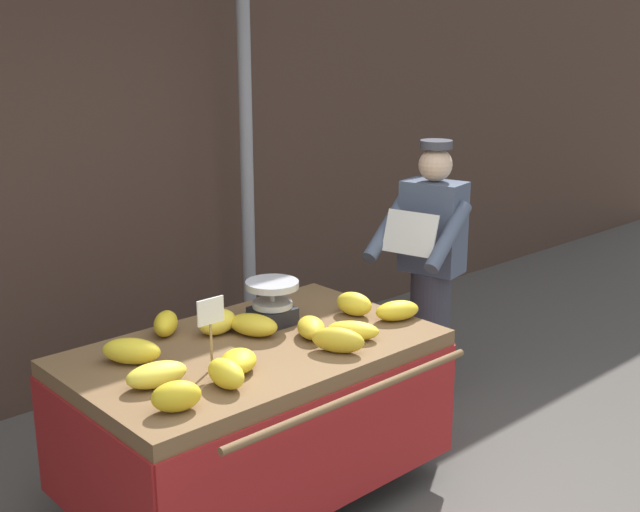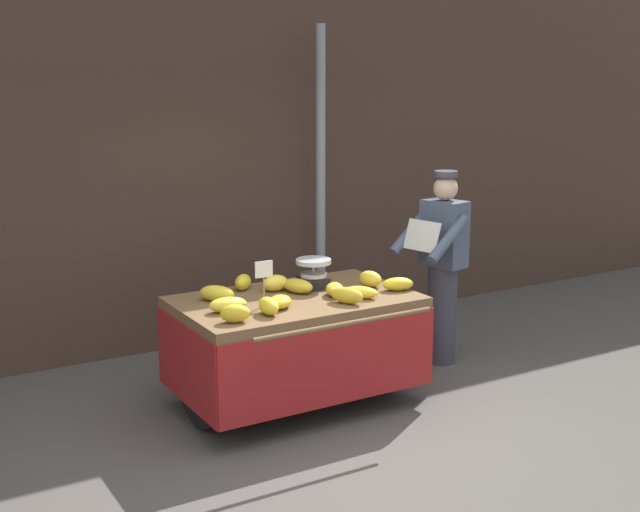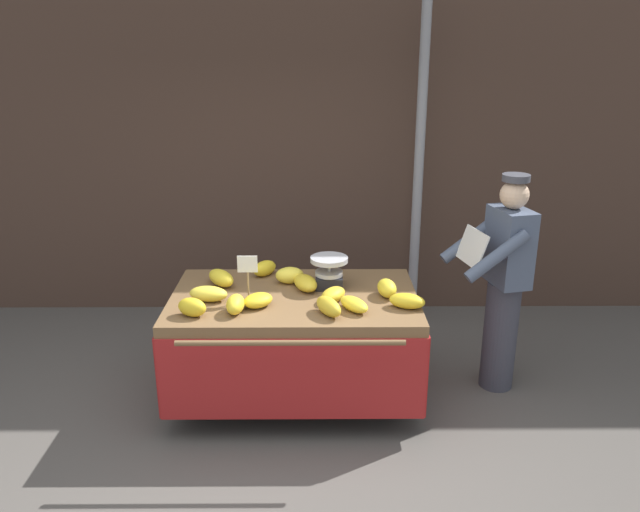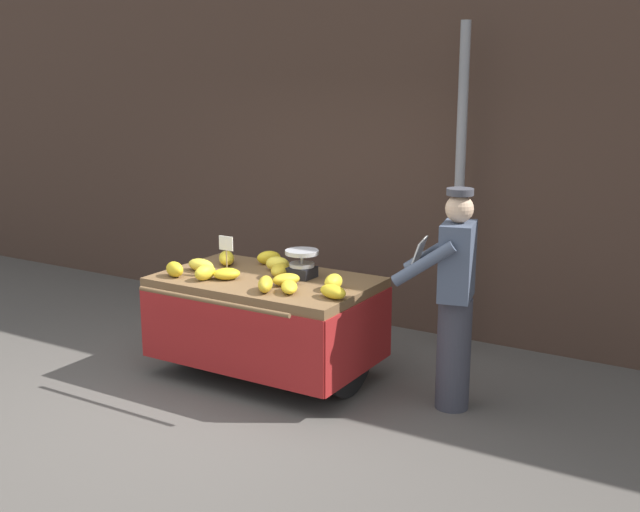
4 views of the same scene
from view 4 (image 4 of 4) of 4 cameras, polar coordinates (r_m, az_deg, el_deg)
The scene contains 20 objects.
ground_plane at distance 6.26m, azimuth -9.30°, elevation -11.09°, with size 60.00×60.00×0.00m, color #514C47.
back_wall at distance 8.08m, azimuth 3.40°, elevation 9.92°, with size 16.00×0.24×4.19m, color #473328.
street_pole at distance 7.27m, azimuth 9.97°, elevation 4.57°, with size 0.09×0.09×2.98m, color gray.
banana_cart at distance 6.68m, azimuth -3.91°, elevation -3.43°, with size 1.81×1.30×0.87m.
weighing_scale at distance 6.58m, azimuth -1.31°, elevation -0.57°, with size 0.28×0.28×0.24m.
price_sign at distance 6.66m, azimuth -6.76°, elevation 0.65°, with size 0.14×0.01×0.34m.
banana_bunch_0 at distance 6.23m, azimuth 0.97°, elevation -1.88°, with size 0.13×0.21×0.13m, color yellow.
banana_bunch_1 at distance 6.00m, azimuth 0.94°, elevation -2.58°, with size 0.14×0.25×0.10m, color gold.
banana_bunch_2 at distance 6.19m, azimuth -3.94°, elevation -2.03°, with size 0.11×0.26×0.12m, color gold.
banana_bunch_3 at distance 7.08m, azimuth -6.73°, elevation -0.15°, with size 0.13×0.28×0.12m, color yellow.
banana_bunch_4 at distance 6.36m, azimuth -2.45°, elevation -1.70°, with size 0.14×0.23×0.10m, color gold.
banana_bunch_5 at distance 6.89m, azimuth -8.55°, elevation -0.65°, with size 0.15×0.28×0.11m, color yellow.
banana_bunch_6 at distance 6.64m, azimuth -2.86°, elevation -1.02°, with size 0.15×0.27×0.11m, color gold.
banana_bunch_7 at distance 6.59m, azimuth -6.72°, elevation -1.28°, with size 0.16×0.22×0.10m, color gold.
banana_bunch_8 at distance 6.73m, azimuth -10.40°, elevation -0.94°, with size 0.12×0.21×0.13m, color gold.
banana_bunch_9 at distance 7.06m, azimuth -3.70°, elevation -0.12°, with size 0.12×0.21×0.12m, color gold.
banana_bunch_10 at distance 6.59m, azimuth -8.26°, elevation -1.18°, with size 0.12×0.22×0.13m, color yellow.
banana_bunch_11 at distance 6.16m, azimuth -2.22°, elevation -2.24°, with size 0.13×0.26×0.09m, color yellow.
banana_bunch_12 at distance 6.82m, azimuth -3.07°, elevation -0.57°, with size 0.14×0.22×0.13m, color yellow.
vendor_person at distance 6.07m, azimuth 9.58°, elevation -3.05°, with size 0.65×0.60×1.71m.
Camera 4 is at (3.75, -4.30, 2.55)m, focal length 44.54 mm.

